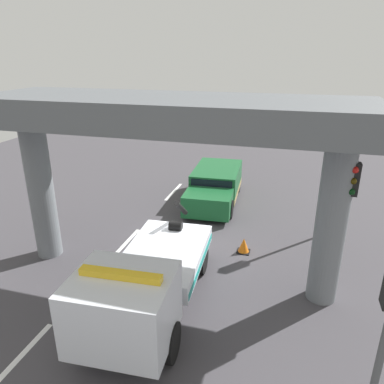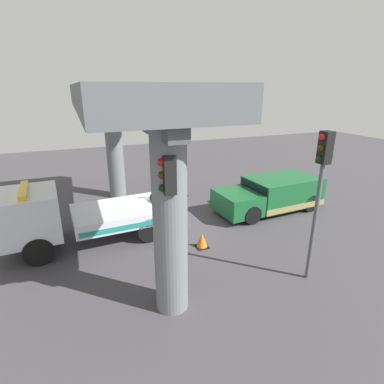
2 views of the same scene
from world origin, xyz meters
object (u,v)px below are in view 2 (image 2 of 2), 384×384
at_px(tow_truck_white, 71,215).
at_px(traffic_cone_orange, 202,241).
at_px(traffic_light_far, 169,205).
at_px(towed_van_green, 272,194).
at_px(traffic_light_near, 321,176).

bearing_deg(tow_truck_white, traffic_cone_orange, 154.98).
xyz_separation_m(traffic_light_far, traffic_cone_orange, (-2.19, -3.01, -2.89)).
height_order(tow_truck_white, traffic_light_far, traffic_light_far).
distance_m(towed_van_green, traffic_light_near, 6.22).
distance_m(tow_truck_white, traffic_light_near, 8.75).
bearing_deg(traffic_light_near, tow_truck_white, -36.96).
bearing_deg(traffic_cone_orange, tow_truck_white, -25.02).
relative_size(traffic_light_near, traffic_cone_orange, 8.17).
bearing_deg(tow_truck_white, traffic_light_far, 114.03).
xyz_separation_m(towed_van_green, traffic_cone_orange, (4.67, 2.13, -0.51)).
height_order(towed_van_green, traffic_light_near, traffic_light_near).
relative_size(towed_van_green, traffic_cone_orange, 9.38).
bearing_deg(traffic_light_near, towed_van_green, -114.63).
bearing_deg(traffic_cone_orange, towed_van_green, -155.45).
bearing_deg(traffic_light_near, traffic_light_far, -0.00).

